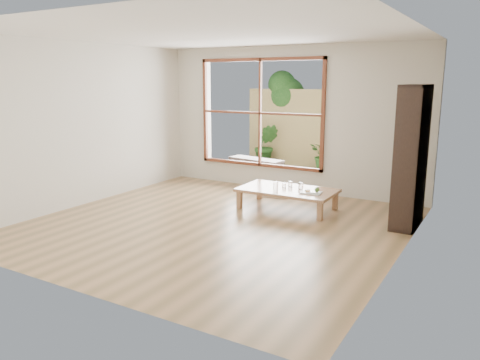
# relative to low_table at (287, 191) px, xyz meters

# --- Properties ---
(ground) EXTENTS (5.00, 5.00, 0.00)m
(ground) POSITION_rel_low_table_xyz_m (-0.52, -1.22, -0.29)
(ground) COLOR #A88054
(ground) RESTS_ON ground
(low_table) EXTENTS (1.50, 0.85, 0.33)m
(low_table) POSITION_rel_low_table_xyz_m (0.00, 0.00, 0.00)
(low_table) COLOR #B37C56
(low_table) RESTS_ON ground
(floor_cushion) EXTENTS (0.52, 0.52, 0.07)m
(floor_cushion) POSITION_rel_low_table_xyz_m (-0.51, 0.78, -0.25)
(floor_cushion) COLOR silver
(floor_cushion) RESTS_ON ground
(bookshelf) EXTENTS (0.31, 0.88, 1.95)m
(bookshelf) POSITION_rel_low_table_xyz_m (1.80, 0.09, 0.69)
(bookshelf) COLOR #2F201A
(bookshelf) RESTS_ON ground
(glass_tall) EXTENTS (0.07, 0.07, 0.13)m
(glass_tall) POSITION_rel_low_table_xyz_m (-0.13, -0.16, 0.11)
(glass_tall) COLOR silver
(glass_tall) RESTS_ON low_table
(glass_mid) EXTENTS (0.07, 0.07, 0.10)m
(glass_mid) POSITION_rel_low_table_xyz_m (0.19, 0.09, 0.09)
(glass_mid) COLOR silver
(glass_mid) RESTS_ON low_table
(glass_short) EXTENTS (0.06, 0.06, 0.08)m
(glass_short) POSITION_rel_low_table_xyz_m (-0.03, 0.18, 0.08)
(glass_short) COLOR silver
(glass_short) RESTS_ON low_table
(glass_small) EXTENTS (0.06, 0.06, 0.07)m
(glass_small) POSITION_rel_low_table_xyz_m (-0.09, 0.06, 0.08)
(glass_small) COLOR silver
(glass_small) RESTS_ON low_table
(food_tray) EXTENTS (0.33, 0.25, 0.10)m
(food_tray) POSITION_rel_low_table_xyz_m (0.45, -0.08, 0.06)
(food_tray) COLOR white
(food_tray) RESTS_ON low_table
(deck) EXTENTS (2.80, 2.00, 0.05)m
(deck) POSITION_rel_low_table_xyz_m (-1.12, 2.34, -0.29)
(deck) COLOR #3E362D
(deck) RESTS_ON ground
(garden_bench) EXTENTS (1.25, 0.53, 0.38)m
(garden_bench) POSITION_rel_low_table_xyz_m (-1.57, 1.88, 0.06)
(garden_bench) COLOR #2F201A
(garden_bench) RESTS_ON deck
(bamboo_fence) EXTENTS (2.80, 0.06, 1.80)m
(bamboo_fence) POSITION_rel_low_table_xyz_m (-1.12, 3.34, 0.61)
(bamboo_fence) COLOR tan
(bamboo_fence) RESTS_ON ground
(shrub_right) EXTENTS (0.95, 0.89, 0.86)m
(shrub_right) POSITION_rel_low_table_xyz_m (-0.37, 2.89, 0.17)
(shrub_right) COLOR #326224
(shrub_right) RESTS_ON deck
(shrub_left) EXTENTS (0.66, 0.60, 0.98)m
(shrub_left) POSITION_rel_low_table_xyz_m (-1.93, 3.04, 0.23)
(shrub_left) COLOR #326224
(shrub_left) RESTS_ON deck
(garden_tree) EXTENTS (1.04, 0.85, 2.22)m
(garden_tree) POSITION_rel_low_table_xyz_m (-1.80, 3.64, 1.34)
(garden_tree) COLOR #4C3D2D
(garden_tree) RESTS_ON ground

